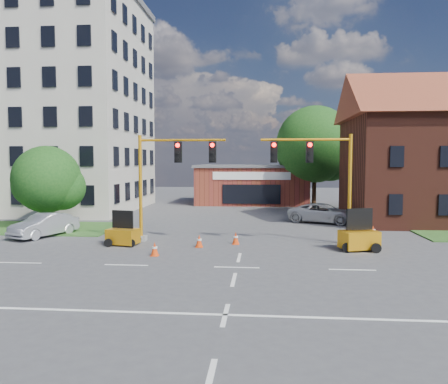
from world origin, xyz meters
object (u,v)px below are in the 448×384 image
Objects in this scene: trailer_west at (123,235)px; trailer_east at (359,238)px; pickup_white at (324,213)px; signal_mast_west at (168,174)px; signal_mast_east at (320,175)px.

trailer_west is 0.87× the size of trailer_east.
pickup_white is at bearing 51.46° from trailer_west.
signal_mast_west is 4.28m from trailer_west.
trailer_west is 0.35× the size of pickup_white.
signal_mast_west reaches higher than pickup_white.
signal_mast_west reaches higher than trailer_west.
trailer_east is 10.39m from pickup_white.
signal_mast_east is at bearing 0.00° from signal_mast_west.
pickup_white is (-0.40, 10.38, 0.07)m from trailer_east.
trailer_east is at bearing -9.13° from signal_mast_west.
signal_mast_west is at bearing 43.73° from trailer_west.
trailer_west is at bearing -172.80° from signal_mast_east.
signal_mast_east is at bearing 120.02° from trailer_east.
trailer_west is at bearing -148.74° from signal_mast_west.
trailer_west is (-2.29, -1.39, -3.34)m from signal_mast_west.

